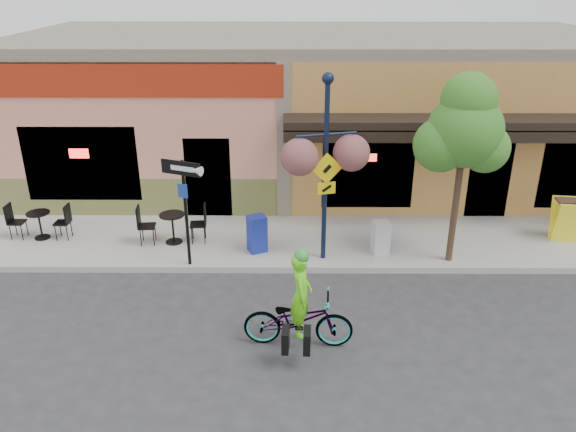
% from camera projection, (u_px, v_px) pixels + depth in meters
% --- Properties ---
extents(ground, '(90.00, 90.00, 0.00)m').
position_uv_depth(ground, '(328.00, 285.00, 12.12)').
color(ground, '#2D2D30').
rests_on(ground, ground).
extents(sidewalk, '(24.00, 3.00, 0.15)m').
position_uv_depth(sidewalk, '(324.00, 241.00, 13.92)').
color(sidewalk, '#9E9B93').
rests_on(sidewalk, ground).
extents(curb, '(24.00, 0.12, 0.15)m').
position_uv_depth(curb, '(327.00, 269.00, 12.59)').
color(curb, '#A8A59E').
rests_on(curb, ground).
extents(building, '(18.20, 8.20, 4.50)m').
position_uv_depth(building, '(316.00, 105.00, 18.09)').
color(building, tan).
rests_on(building, ground).
extents(bicycle, '(1.99, 0.80, 1.03)m').
position_uv_depth(bicycle, '(298.00, 320.00, 9.99)').
color(bicycle, maroon).
rests_on(bicycle, ground).
extents(cyclist_rider, '(0.41, 0.59, 1.56)m').
position_uv_depth(cyclist_rider, '(301.00, 307.00, 9.88)').
color(cyclist_rider, '#64E317').
rests_on(cyclist_rider, ground).
extents(lamp_post, '(1.44, 0.87, 4.22)m').
position_uv_depth(lamp_post, '(325.00, 171.00, 12.11)').
color(lamp_post, '#101B34').
rests_on(lamp_post, sidewalk).
extents(one_way_sign, '(0.95, 0.54, 2.45)m').
position_uv_depth(one_way_sign, '(186.00, 214.00, 12.18)').
color(one_way_sign, black).
rests_on(one_way_sign, sidewalk).
extents(cafe_set_left, '(1.50, 0.77, 0.89)m').
position_uv_depth(cafe_set_left, '(40.00, 221.00, 13.72)').
color(cafe_set_left, black).
rests_on(cafe_set_left, sidewalk).
extents(cafe_set_right, '(1.69, 0.96, 0.97)m').
position_uv_depth(cafe_set_right, '(173.00, 224.00, 13.49)').
color(cafe_set_right, black).
rests_on(cafe_set_right, sidewalk).
extents(newspaper_box_blue, '(0.51, 0.49, 0.89)m').
position_uv_depth(newspaper_box_blue, '(257.00, 234.00, 13.09)').
color(newspaper_box_blue, '#192897').
rests_on(newspaper_box_blue, sidewalk).
extents(newspaper_box_grey, '(0.43, 0.40, 0.79)m').
position_uv_depth(newspaper_box_grey, '(381.00, 237.00, 13.01)').
color(newspaper_box_grey, silver).
rests_on(newspaper_box_grey, sidewalk).
extents(street_tree, '(2.03, 2.03, 4.29)m').
position_uv_depth(street_tree, '(460.00, 171.00, 12.00)').
color(street_tree, '#3D7A26').
rests_on(street_tree, sidewalk).
extents(sandwich_board, '(0.68, 0.53, 1.06)m').
position_uv_depth(sandwich_board, '(569.00, 223.00, 13.44)').
color(sandwich_board, yellow).
rests_on(sandwich_board, sidewalk).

